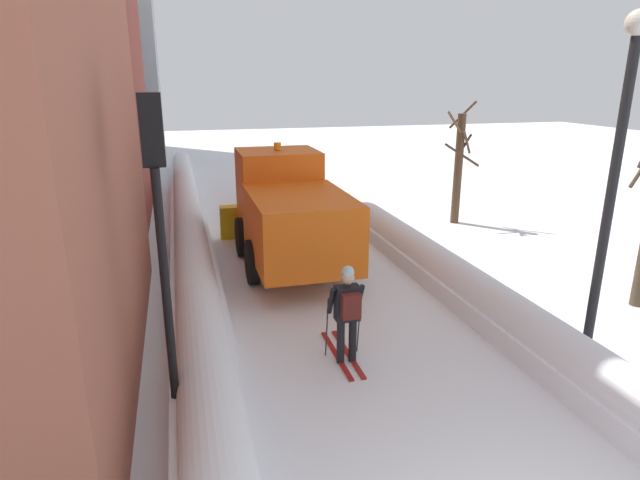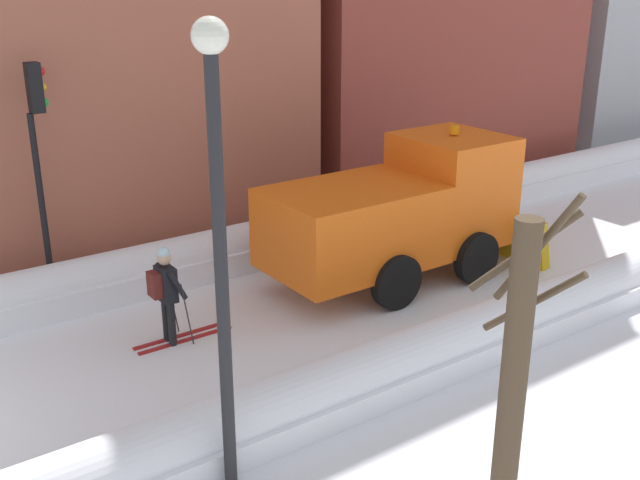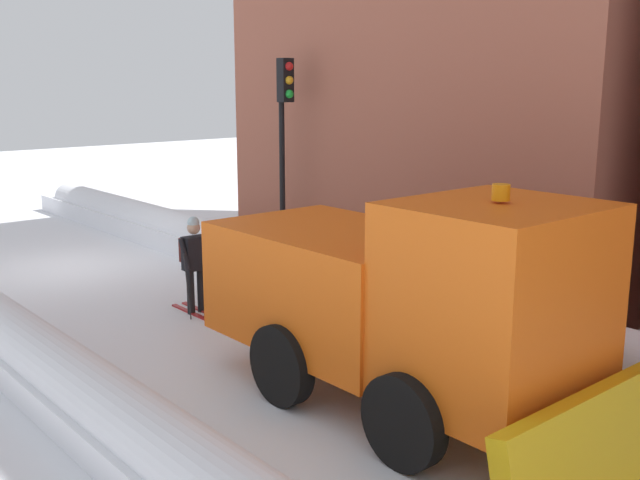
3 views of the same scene
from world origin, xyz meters
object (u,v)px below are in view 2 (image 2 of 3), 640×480
at_px(plow_truck, 403,211).
at_px(street_lamp, 219,219).
at_px(skier, 166,291).
at_px(bare_tree_near, 512,396).
at_px(traffic_light_pole, 39,140).

distance_m(plow_truck, street_lamp, 7.85).
relative_size(skier, street_lamp, 0.31).
bearing_deg(street_lamp, skier, 165.56).
bearing_deg(street_lamp, bare_tree_near, 31.83).
height_order(traffic_light_pole, street_lamp, street_lamp).
distance_m(traffic_light_pole, street_lamp, 7.03).
relative_size(plow_truck, traffic_light_pole, 1.28).
distance_m(traffic_light_pole, bare_tree_near, 10.09).
bearing_deg(plow_truck, traffic_light_pole, -115.16).
distance_m(plow_truck, skier, 5.34).
bearing_deg(bare_tree_near, skier, -174.13).
xyz_separation_m(skier, bare_tree_near, (6.97, 0.72, 1.14)).
height_order(skier, street_lamp, street_lamp).
height_order(plow_truck, skier, plow_truck).
bearing_deg(skier, traffic_light_pole, -160.39).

